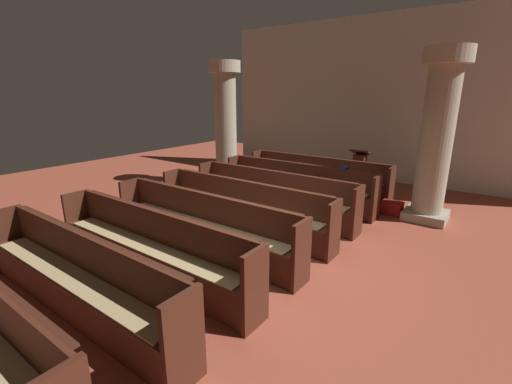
# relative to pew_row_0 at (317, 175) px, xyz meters

# --- Properties ---
(ground_plane) EXTENTS (19.20, 19.20, 0.00)m
(ground_plane) POSITION_rel_pew_row_0_xyz_m (0.78, -3.59, -0.49)
(ground_plane) COLOR #9E4733
(back_wall) EXTENTS (10.00, 0.16, 4.50)m
(back_wall) POSITION_rel_pew_row_0_xyz_m (0.78, 2.49, 1.76)
(back_wall) COLOR beige
(back_wall) RESTS_ON ground
(pew_row_0) EXTENTS (3.66, 0.46, 0.93)m
(pew_row_0) POSITION_rel_pew_row_0_xyz_m (0.00, 0.00, 0.00)
(pew_row_0) COLOR #4C2316
(pew_row_0) RESTS_ON ground
(pew_row_1) EXTENTS (3.66, 0.46, 0.93)m
(pew_row_1) POSITION_rel_pew_row_0_xyz_m (0.00, -1.01, 0.00)
(pew_row_1) COLOR #4C2316
(pew_row_1) RESTS_ON ground
(pew_row_2) EXTENTS (3.66, 0.47, 0.93)m
(pew_row_2) POSITION_rel_pew_row_0_xyz_m (0.00, -2.01, 0.00)
(pew_row_2) COLOR #4C2316
(pew_row_2) RESTS_ON ground
(pew_row_3) EXTENTS (3.66, 0.46, 0.93)m
(pew_row_3) POSITION_rel_pew_row_0_xyz_m (0.00, -3.02, 0.00)
(pew_row_3) COLOR #4C2316
(pew_row_3) RESTS_ON ground
(pew_row_4) EXTENTS (3.66, 0.46, 0.93)m
(pew_row_4) POSITION_rel_pew_row_0_xyz_m (0.00, -4.03, 0.00)
(pew_row_4) COLOR #4C2316
(pew_row_4) RESTS_ON ground
(pew_row_5) EXTENTS (3.66, 0.47, 0.93)m
(pew_row_5) POSITION_rel_pew_row_0_xyz_m (0.00, -5.03, 0.00)
(pew_row_5) COLOR #4C2316
(pew_row_5) RESTS_ON ground
(pew_row_6) EXTENTS (3.66, 0.46, 0.93)m
(pew_row_6) POSITION_rel_pew_row_0_xyz_m (0.00, -6.04, 0.00)
(pew_row_6) COLOR #4C2316
(pew_row_6) RESTS_ON ground
(pillar_aisle_side) EXTENTS (0.85, 0.85, 3.26)m
(pillar_aisle_side) POSITION_rel_pew_row_0_xyz_m (2.61, -0.34, 1.21)
(pillar_aisle_side) COLOR #9F967E
(pillar_aisle_side) RESTS_ON ground
(pillar_far_side) EXTENTS (0.85, 0.85, 3.26)m
(pillar_far_side) POSITION_rel_pew_row_0_xyz_m (-2.56, -0.45, 1.21)
(pillar_far_side) COLOR #9F967E
(pillar_far_side) RESTS_ON ground
(lectern) EXTENTS (0.48, 0.45, 1.08)m
(lectern) POSITION_rel_pew_row_0_xyz_m (0.73, 0.96, -0.04)
(lectern) COLOR #411E13
(lectern) RESTS_ON ground
(hymn_book) EXTENTS (0.15, 0.22, 0.03)m
(hymn_book) POSITION_rel_pew_row_0_xyz_m (1.02, -0.82, 0.45)
(hymn_book) COLOR navy
(hymn_book) RESTS_ON pew_row_1
(kneeler_box_red) EXTENTS (0.42, 0.32, 0.27)m
(kneeler_box_red) POSITION_rel_pew_row_0_xyz_m (1.97, -0.43, -0.36)
(kneeler_box_red) COLOR maroon
(kneeler_box_red) RESTS_ON ground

